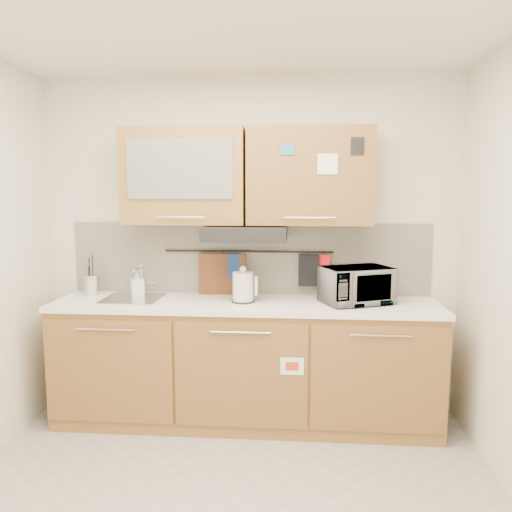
# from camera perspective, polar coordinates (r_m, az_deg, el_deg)

# --- Properties ---
(wall_back) EXTENTS (3.20, 0.00, 3.20)m
(wall_back) POSITION_cam_1_polar(r_m,az_deg,el_deg) (3.92, -0.80, 1.20)
(wall_back) COLOR silver
(wall_back) RESTS_ON ground
(base_cabinet) EXTENTS (2.80, 0.64, 0.88)m
(base_cabinet) POSITION_cam_1_polar(r_m,az_deg,el_deg) (3.82, -1.22, -12.77)
(base_cabinet) COLOR #996636
(base_cabinet) RESTS_ON floor
(countertop) EXTENTS (2.82, 0.62, 0.04)m
(countertop) POSITION_cam_1_polar(r_m,az_deg,el_deg) (3.68, -1.25, -5.53)
(countertop) COLOR white
(countertop) RESTS_ON base_cabinet
(backsplash) EXTENTS (2.80, 0.02, 0.56)m
(backsplash) POSITION_cam_1_polar(r_m,az_deg,el_deg) (3.92, -0.82, -0.27)
(backsplash) COLOR silver
(backsplash) RESTS_ON countertop
(upper_cabinets) EXTENTS (1.82, 0.37, 0.70)m
(upper_cabinets) POSITION_cam_1_polar(r_m,az_deg,el_deg) (3.72, -1.15, 9.06)
(upper_cabinets) COLOR #996636
(upper_cabinets) RESTS_ON wall_back
(range_hood) EXTENTS (0.60, 0.46, 0.10)m
(range_hood) POSITION_cam_1_polar(r_m,az_deg,el_deg) (3.66, -1.17, 2.65)
(range_hood) COLOR black
(range_hood) RESTS_ON upper_cabinets
(sink) EXTENTS (0.42, 0.40, 0.26)m
(sink) POSITION_cam_1_polar(r_m,az_deg,el_deg) (3.87, -13.88, -4.73)
(sink) COLOR silver
(sink) RESTS_ON countertop
(utensil_rail) EXTENTS (1.30, 0.02, 0.02)m
(utensil_rail) POSITION_cam_1_polar(r_m,az_deg,el_deg) (3.87, -0.87, 0.53)
(utensil_rail) COLOR black
(utensil_rail) RESTS_ON backsplash
(utensil_crock) EXTENTS (0.14, 0.14, 0.31)m
(utensil_crock) POSITION_cam_1_polar(r_m,az_deg,el_deg) (4.11, -18.22, -3.10)
(utensil_crock) COLOR silver
(utensil_crock) RESTS_ON countertop
(kettle) EXTENTS (0.19, 0.17, 0.27)m
(kettle) POSITION_cam_1_polar(r_m,az_deg,el_deg) (3.64, -1.47, -3.65)
(kettle) COLOR silver
(kettle) RESTS_ON countertop
(toaster) EXTENTS (0.29, 0.22, 0.20)m
(toaster) POSITION_cam_1_polar(r_m,az_deg,el_deg) (3.69, 12.45, -3.75)
(toaster) COLOR black
(toaster) RESTS_ON countertop
(microwave) EXTENTS (0.56, 0.48, 0.26)m
(microwave) POSITION_cam_1_polar(r_m,az_deg,el_deg) (3.66, 11.40, -3.30)
(microwave) COLOR #999999
(microwave) RESTS_ON countertop
(soap_bottle) EXTENTS (0.13, 0.13, 0.20)m
(soap_bottle) POSITION_cam_1_polar(r_m,az_deg,el_deg) (3.95, -13.43, -3.04)
(soap_bottle) COLOR #999999
(soap_bottle) RESTS_ON countertop
(cutting_board) EXTENTS (0.37, 0.04, 0.45)m
(cutting_board) POSITION_cam_1_polar(r_m,az_deg,el_deg) (3.92, -3.88, -3.04)
(cutting_board) COLOR brown
(cutting_board) RESTS_ON utensil_rail
(oven_mitt) EXTENTS (0.11, 0.04, 0.18)m
(oven_mitt) POSITION_cam_1_polar(r_m,az_deg,el_deg) (3.88, -2.43, -1.13)
(oven_mitt) COLOR navy
(oven_mitt) RESTS_ON utensil_rail
(dark_pouch) EXTENTS (0.16, 0.05, 0.24)m
(dark_pouch) POSITION_cam_1_polar(r_m,az_deg,el_deg) (3.86, 6.03, -1.65)
(dark_pouch) COLOR black
(dark_pouch) RESTS_ON utensil_rail
(pot_holder) EXTENTS (0.11, 0.06, 0.14)m
(pot_holder) POSITION_cam_1_polar(r_m,az_deg,el_deg) (3.86, 7.68, -0.92)
(pot_holder) COLOR red
(pot_holder) RESTS_ON utensil_rail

